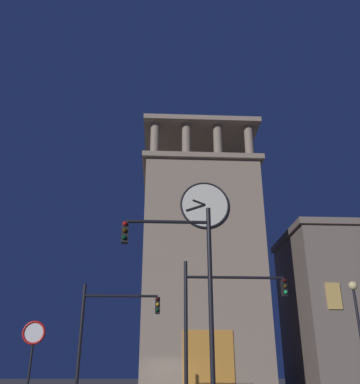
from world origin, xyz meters
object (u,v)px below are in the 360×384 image
(traffic_signal_near, at_px, (219,310))
(street_lamp, at_px, (358,318))
(no_horn_sign, at_px, (33,341))
(traffic_signal_far, at_px, (108,325))
(clocktower, at_px, (201,269))
(traffic_signal_mid, at_px, (185,277))

(traffic_signal_near, height_order, street_lamp, traffic_signal_near)
(traffic_signal_near, relative_size, no_horn_sign, 1.94)
(traffic_signal_far, bearing_deg, street_lamp, -175.01)
(clocktower, height_order, traffic_signal_near, clocktower)
(traffic_signal_far, bearing_deg, traffic_signal_near, 161.39)
(no_horn_sign, bearing_deg, traffic_signal_near, -153.71)
(traffic_signal_near, distance_m, traffic_signal_far, 5.16)
(traffic_signal_near, xyz_separation_m, traffic_signal_far, (4.87, -1.64, -0.46))
(traffic_signal_near, xyz_separation_m, no_horn_sign, (6.78, 3.35, -1.52))
(traffic_signal_mid, bearing_deg, clocktower, -97.42)
(clocktower, relative_size, traffic_signal_mid, 3.16)
(traffic_signal_mid, bearing_deg, traffic_signal_near, -112.19)
(traffic_signal_near, height_order, no_horn_sign, traffic_signal_near)
(traffic_signal_far, xyz_separation_m, street_lamp, (-12.13, -1.06, 0.46))
(no_horn_sign, bearing_deg, street_lamp, -156.67)
(traffic_signal_mid, height_order, no_horn_sign, traffic_signal_mid)
(traffic_signal_mid, xyz_separation_m, no_horn_sign, (5.03, -0.94, -2.02))
(traffic_signal_near, distance_m, street_lamp, 7.74)
(traffic_signal_far, height_order, street_lamp, street_lamp)
(traffic_signal_mid, distance_m, no_horn_sign, 5.50)
(traffic_signal_far, xyz_separation_m, no_horn_sign, (1.90, 4.99, -1.05))
(traffic_signal_mid, height_order, traffic_signal_far, traffic_signal_mid)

